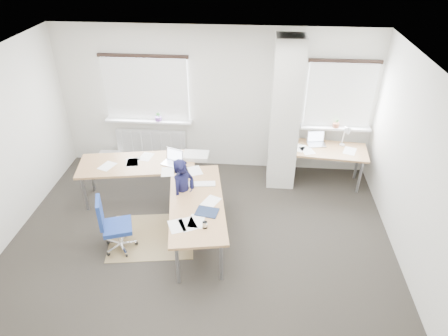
# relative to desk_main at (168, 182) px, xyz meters

# --- Properties ---
(ground) EXTENTS (6.00, 6.00, 0.00)m
(ground) POSITION_rel_desk_main_xyz_m (0.59, -0.74, -0.69)
(ground) COLOR #292521
(ground) RESTS_ON ground
(room_shell) EXTENTS (6.04, 5.04, 2.82)m
(room_shell) POSITION_rel_desk_main_xyz_m (0.77, -0.28, 1.05)
(room_shell) COLOR beige
(room_shell) RESTS_ON ground
(floor_mat) EXTENTS (1.47, 1.30, 0.01)m
(floor_mat) POSITION_rel_desk_main_xyz_m (-0.20, -0.56, -0.69)
(floor_mat) COLOR olive
(floor_mat) RESTS_ON ground
(white_crate) EXTENTS (0.47, 0.34, 0.27)m
(white_crate) POSITION_rel_desk_main_xyz_m (-1.56, 1.51, -0.56)
(white_crate) COLOR white
(white_crate) RESTS_ON ground
(desk_main) EXTENTS (2.82, 2.63, 0.96)m
(desk_main) POSITION_rel_desk_main_xyz_m (0.00, 0.00, 0.00)
(desk_main) COLOR #9E7644
(desk_main) RESTS_ON ground
(desk_side) EXTENTS (1.46, 0.82, 1.22)m
(desk_side) POSITION_rel_desk_main_xyz_m (2.75, 1.27, -0.01)
(desk_side) COLOR #9E7644
(desk_side) RESTS_ON ground
(task_chair) EXTENTS (0.55, 0.53, 0.95)m
(task_chair) POSITION_rel_desk_main_xyz_m (-0.65, -0.87, -0.43)
(task_chair) COLOR navy
(task_chair) RESTS_ON ground
(person) EXTENTS (0.49, 0.55, 1.26)m
(person) POSITION_rel_desk_main_xyz_m (0.30, -0.24, -0.06)
(person) COLOR black
(person) RESTS_ON ground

